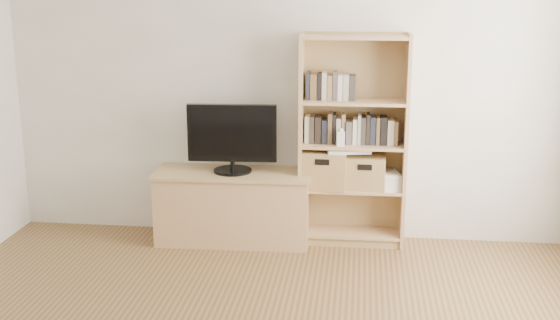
% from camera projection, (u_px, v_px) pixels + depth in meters
% --- Properties ---
extents(back_wall, '(4.50, 0.02, 2.60)m').
position_uv_depth(back_wall, '(285.00, 78.00, 5.57)').
color(back_wall, silver).
rests_on(back_wall, floor).
extents(tv_stand, '(1.23, 0.49, 0.56)m').
position_uv_depth(tv_stand, '(233.00, 208.00, 5.66)').
color(tv_stand, tan).
rests_on(tv_stand, floor).
extents(bookshelf, '(0.84, 0.31, 1.67)m').
position_uv_depth(bookshelf, '(353.00, 141.00, 5.48)').
color(bookshelf, tan).
rests_on(bookshelf, floor).
extents(television, '(0.70, 0.09, 0.55)m').
position_uv_depth(television, '(232.00, 138.00, 5.51)').
color(television, black).
rests_on(television, tv_stand).
extents(books_row_mid, '(0.89, 0.23, 0.24)m').
position_uv_depth(books_row_mid, '(353.00, 128.00, 5.48)').
color(books_row_mid, '#AFAA95').
rests_on(books_row_mid, bookshelf).
extents(books_row_upper, '(0.39, 0.16, 0.20)m').
position_uv_depth(books_row_upper, '(330.00, 86.00, 5.41)').
color(books_row_upper, '#AFAA95').
rests_on(books_row_upper, bookshelf).
extents(baby_monitor, '(0.06, 0.05, 0.12)m').
position_uv_depth(baby_monitor, '(341.00, 139.00, 5.39)').
color(baby_monitor, white).
rests_on(baby_monitor, bookshelf).
extents(basket_left, '(0.37, 0.31, 0.30)m').
position_uv_depth(basket_left, '(324.00, 168.00, 5.56)').
color(basket_left, '#A47B4A').
rests_on(basket_left, bookshelf).
extents(basket_right, '(0.32, 0.27, 0.26)m').
position_uv_depth(basket_right, '(365.00, 172.00, 5.53)').
color(basket_right, '#A47B4A').
rests_on(basket_right, bookshelf).
extents(laptop, '(0.37, 0.29, 0.03)m').
position_uv_depth(laptop, '(348.00, 150.00, 5.48)').
color(laptop, white).
rests_on(laptop, basket_left).
extents(magazine_stack, '(0.20, 0.26, 0.11)m').
position_uv_depth(magazine_stack, '(388.00, 181.00, 5.53)').
color(magazine_stack, silver).
rests_on(magazine_stack, bookshelf).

